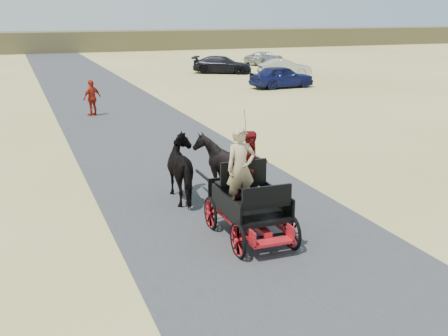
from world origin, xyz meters
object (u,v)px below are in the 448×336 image
object	(u,v)px
car_a	(282,77)
horse_right	(225,165)
carriage	(249,222)
car_b	(285,68)
horse_left	(186,169)
pedestrian	(92,98)
car_c	(222,65)
car_d	(265,58)

from	to	relation	value
car_a	horse_right	bearing A→B (deg)	145.11
carriage	car_b	distance (m)	31.88
horse_left	pedestrian	xyz separation A→B (m)	(-0.55, 13.53, 0.02)
car_c	car_b	bearing A→B (deg)	-105.30
carriage	pedestrian	size ratio (longest dim) A/B	1.39
car_c	car_d	bearing A→B (deg)	-16.93
horse_right	car_d	size ratio (longest dim) A/B	0.40
car_d	car_a	bearing A→B (deg)	130.29
car_b	car_d	size ratio (longest dim) A/B	0.93
pedestrian	car_c	xyz separation A→B (m)	(12.46, 15.42, -0.18)
horse_right	car_c	xyz separation A→B (m)	(10.80, 28.96, -0.16)
horse_right	car_b	world-z (taller)	horse_right
horse_left	car_a	world-z (taller)	horse_left
horse_left	horse_right	size ratio (longest dim) A/B	1.18
car_b	car_c	size ratio (longest dim) A/B	0.84
horse_right	car_a	distance (m)	22.46
car_c	horse_right	bearing A→B (deg)	-169.45
carriage	car_a	size ratio (longest dim) A/B	0.56
pedestrian	car_b	world-z (taller)	pedestrian
horse_left	car_a	bearing A→B (deg)	-122.71
horse_right	car_c	distance (m)	30.91
carriage	car_a	xyz separation A→B (m)	(11.90, 22.38, 0.37)
carriage	car_a	world-z (taller)	car_a
pedestrian	car_a	world-z (taller)	pedestrian
pedestrian	car_c	size ratio (longest dim) A/B	0.37
horse_right	pedestrian	xyz separation A→B (m)	(-1.65, 13.53, 0.01)
car_d	horse_left	bearing A→B (deg)	123.36
horse_left	car_d	xyz separation A→B (m)	(18.29, 34.72, -0.26)
carriage	car_a	bearing A→B (deg)	62.01
horse_right	car_d	distance (m)	38.74
car_b	pedestrian	bearing A→B (deg)	133.85
pedestrian	car_a	size ratio (longest dim) A/B	0.41
horse_left	pedestrian	world-z (taller)	pedestrian
horse_left	car_a	distance (m)	23.03
car_a	car_d	bearing A→B (deg)	-25.39
car_a	car_c	world-z (taller)	car_a
carriage	car_c	world-z (taller)	car_c
pedestrian	car_c	bearing A→B (deg)	-161.30
car_b	carriage	bearing A→B (deg)	160.04
carriage	horse_right	bearing A→B (deg)	79.61
pedestrian	car_d	bearing A→B (deg)	-164.02
pedestrian	car_d	world-z (taller)	pedestrian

